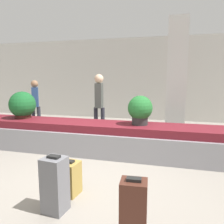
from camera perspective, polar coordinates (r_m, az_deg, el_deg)
name	(u,v)px	position (r m, az deg, el deg)	size (l,w,h in m)	color
ground_plane	(89,183)	(3.64, -6.06, -17.92)	(18.00, 18.00, 0.00)	gray
back_wall	(139,79)	(8.80, 7.11, 8.50)	(18.00, 0.06, 3.20)	beige
carousel	(112,139)	(4.81, 0.00, -7.05)	(7.30, 0.96, 0.67)	gray
pillar	(176,80)	(6.18, 16.44, 8.13)	(0.51, 0.51, 3.20)	silver
suitcase_0	(133,214)	(2.32, 5.60, -24.98)	(0.27, 0.22, 0.71)	#472319
suitcase_1	(69,178)	(3.28, -11.08, -16.57)	(0.30, 0.30, 0.50)	#A3843D
suitcase_2	(55,185)	(2.89, -14.69, -17.88)	(0.30, 0.28, 0.72)	slate
potted_plant_0	(23,105)	(5.75, -22.34, 1.62)	(0.63, 0.63, 0.65)	#381914
potted_plant_1	(140,110)	(4.60, 7.36, 0.62)	(0.52, 0.52, 0.61)	#2D2D2D
traveler_0	(35,101)	(7.27, -19.38, 2.72)	(0.31, 0.37, 1.57)	#282833
traveler_1	(99,100)	(5.99, -3.39, 3.19)	(0.31, 0.34, 1.74)	#282833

